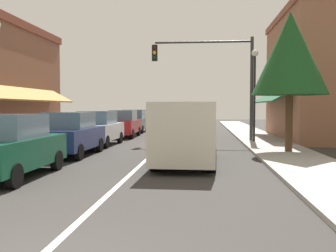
{
  "coord_description": "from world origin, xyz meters",
  "views": [
    {
      "loc": [
        2.12,
        -4.05,
        1.97
      ],
      "look_at": [
        0.37,
        14.69,
        1.03
      ],
      "focal_mm": 40.61,
      "sensor_mm": 36.0,
      "label": 1
    }
  ],
  "objects_px": {
    "traffic_signal_mast_arm": "(217,70)",
    "tree_right_near": "(290,54)",
    "parked_car_far_left": "(123,124)",
    "van_in_lane": "(187,131)",
    "street_lamp_right_mid": "(255,81)",
    "parked_car_third_left": "(98,128)",
    "parked_car_second_left": "(71,134)",
    "parked_car_nearest_left": "(10,147)",
    "parked_car_distant_left": "(134,121)"
  },
  "relations": [
    {
      "from": "traffic_signal_mast_arm",
      "to": "tree_right_near",
      "type": "distance_m",
      "value": 6.06
    },
    {
      "from": "parked_car_far_left",
      "to": "tree_right_near",
      "type": "distance_m",
      "value": 12.43
    },
    {
      "from": "van_in_lane",
      "to": "tree_right_near",
      "type": "height_order",
      "value": "tree_right_near"
    },
    {
      "from": "street_lamp_right_mid",
      "to": "tree_right_near",
      "type": "distance_m",
      "value": 4.8
    },
    {
      "from": "van_in_lane",
      "to": "traffic_signal_mast_arm",
      "type": "xyz_separation_m",
      "value": [
        1.31,
        8.51,
        2.9
      ]
    },
    {
      "from": "tree_right_near",
      "to": "parked_car_third_left",
      "type": "bearing_deg",
      "value": 162.65
    },
    {
      "from": "traffic_signal_mast_arm",
      "to": "parked_car_third_left",
      "type": "bearing_deg",
      "value": -157.17
    },
    {
      "from": "parked_car_second_left",
      "to": "parked_car_third_left",
      "type": "height_order",
      "value": "same"
    },
    {
      "from": "parked_car_far_left",
      "to": "traffic_signal_mast_arm",
      "type": "relative_size",
      "value": 0.7
    },
    {
      "from": "parked_car_nearest_left",
      "to": "parked_car_distant_left",
      "type": "bearing_deg",
      "value": 89.74
    },
    {
      "from": "traffic_signal_mast_arm",
      "to": "parked_car_far_left",
      "type": "bearing_deg",
      "value": 154.63
    },
    {
      "from": "parked_car_nearest_left",
      "to": "parked_car_second_left",
      "type": "bearing_deg",
      "value": 89.83
    },
    {
      "from": "parked_car_nearest_left",
      "to": "traffic_signal_mast_arm",
      "type": "distance_m",
      "value": 13.46
    },
    {
      "from": "parked_car_third_left",
      "to": "traffic_signal_mast_arm",
      "type": "bearing_deg",
      "value": 24.35
    },
    {
      "from": "traffic_signal_mast_arm",
      "to": "tree_right_near",
      "type": "relative_size",
      "value": 1.0
    },
    {
      "from": "parked_car_nearest_left",
      "to": "traffic_signal_mast_arm",
      "type": "xyz_separation_m",
      "value": [
        6.06,
        11.59,
        3.17
      ]
    },
    {
      "from": "tree_right_near",
      "to": "street_lamp_right_mid",
      "type": "bearing_deg",
      "value": 99.95
    },
    {
      "from": "parked_car_far_left",
      "to": "traffic_signal_mast_arm",
      "type": "xyz_separation_m",
      "value": [
        5.95,
        -2.82,
        3.17
      ]
    },
    {
      "from": "van_in_lane",
      "to": "tree_right_near",
      "type": "xyz_separation_m",
      "value": [
        4.13,
        3.15,
        3.02
      ]
    },
    {
      "from": "parked_car_nearest_left",
      "to": "parked_car_far_left",
      "type": "relative_size",
      "value": 0.99
    },
    {
      "from": "parked_car_third_left",
      "to": "parked_car_far_left",
      "type": "height_order",
      "value": "same"
    },
    {
      "from": "parked_car_third_left",
      "to": "van_in_lane",
      "type": "height_order",
      "value": "van_in_lane"
    },
    {
      "from": "traffic_signal_mast_arm",
      "to": "van_in_lane",
      "type": "bearing_deg",
      "value": -98.73
    },
    {
      "from": "parked_car_distant_left",
      "to": "street_lamp_right_mid",
      "type": "relative_size",
      "value": 0.81
    },
    {
      "from": "parked_car_third_left",
      "to": "parked_car_far_left",
      "type": "xyz_separation_m",
      "value": [
        0.16,
        5.39,
        0.0
      ]
    },
    {
      "from": "parked_car_distant_left",
      "to": "parked_car_second_left",
      "type": "bearing_deg",
      "value": -90.2
    },
    {
      "from": "traffic_signal_mast_arm",
      "to": "parked_car_nearest_left",
      "type": "bearing_deg",
      "value": -117.6
    },
    {
      "from": "parked_car_distant_left",
      "to": "street_lamp_right_mid",
      "type": "bearing_deg",
      "value": -46.39
    },
    {
      "from": "parked_car_nearest_left",
      "to": "parked_car_distant_left",
      "type": "xyz_separation_m",
      "value": [
        -0.05,
        19.32,
        0.0
      ]
    },
    {
      "from": "van_in_lane",
      "to": "traffic_signal_mast_arm",
      "type": "distance_m",
      "value": 9.08
    },
    {
      "from": "parked_car_distant_left",
      "to": "street_lamp_right_mid",
      "type": "xyz_separation_m",
      "value": [
        8.12,
        -8.43,
        2.5
      ]
    },
    {
      "from": "parked_car_second_left",
      "to": "street_lamp_right_mid",
      "type": "height_order",
      "value": "street_lamp_right_mid"
    },
    {
      "from": "parked_car_distant_left",
      "to": "tree_right_near",
      "type": "distance_m",
      "value": 16.18
    },
    {
      "from": "van_in_lane",
      "to": "parked_car_third_left",
      "type": "bearing_deg",
      "value": 130.27
    },
    {
      "from": "parked_car_far_left",
      "to": "tree_right_near",
      "type": "relative_size",
      "value": 0.7
    },
    {
      "from": "tree_right_near",
      "to": "van_in_lane",
      "type": "bearing_deg",
      "value": -142.67
    },
    {
      "from": "parked_car_third_left",
      "to": "parked_car_distant_left",
      "type": "height_order",
      "value": "same"
    },
    {
      "from": "parked_car_distant_left",
      "to": "van_in_lane",
      "type": "height_order",
      "value": "van_in_lane"
    },
    {
      "from": "parked_car_second_left",
      "to": "van_in_lane",
      "type": "xyz_separation_m",
      "value": [
        4.77,
        -1.82,
        0.27
      ]
    },
    {
      "from": "parked_car_nearest_left",
      "to": "street_lamp_right_mid",
      "type": "xyz_separation_m",
      "value": [
        8.07,
        10.9,
        2.5
      ]
    },
    {
      "from": "parked_car_third_left",
      "to": "street_lamp_right_mid",
      "type": "height_order",
      "value": "street_lamp_right_mid"
    },
    {
      "from": "parked_car_second_left",
      "to": "parked_car_distant_left",
      "type": "xyz_separation_m",
      "value": [
        -0.03,
        14.41,
        0.0
      ]
    },
    {
      "from": "van_in_lane",
      "to": "street_lamp_right_mid",
      "type": "height_order",
      "value": "street_lamp_right_mid"
    },
    {
      "from": "parked_car_nearest_left",
      "to": "parked_car_far_left",
      "type": "height_order",
      "value": "same"
    },
    {
      "from": "parked_car_third_left",
      "to": "van_in_lane",
      "type": "relative_size",
      "value": 0.79
    },
    {
      "from": "parked_car_nearest_left",
      "to": "tree_right_near",
      "type": "height_order",
      "value": "tree_right_near"
    },
    {
      "from": "tree_right_near",
      "to": "traffic_signal_mast_arm",
      "type": "bearing_deg",
      "value": 117.8
    },
    {
      "from": "parked_car_third_left",
      "to": "parked_car_far_left",
      "type": "relative_size",
      "value": 1.0
    },
    {
      "from": "traffic_signal_mast_arm",
      "to": "street_lamp_right_mid",
      "type": "height_order",
      "value": "traffic_signal_mast_arm"
    },
    {
      "from": "parked_car_nearest_left",
      "to": "parked_car_third_left",
      "type": "distance_m",
      "value": 9.02
    }
  ]
}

